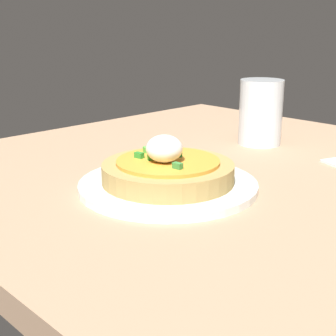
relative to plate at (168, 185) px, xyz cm
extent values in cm
cube|color=tan|center=(7.55, 14.31, -2.22)|extent=(106.37, 87.21, 3.35)
cylinder|color=white|center=(0.00, 0.00, 0.00)|extent=(25.20, 25.20, 1.09)
cylinder|color=tan|center=(0.00, 0.00, 1.90)|extent=(18.54, 18.54, 2.71)
cylinder|color=gold|center=(0.00, 0.00, 3.49)|extent=(14.49, 14.49, 0.48)
ellipsoid|color=white|center=(0.33, -1.03, 5.61)|extent=(5.05, 5.05, 3.76)
cube|color=#388339|center=(3.89, -2.06, 4.13)|extent=(1.36, 0.93, 0.80)
cube|color=green|center=(-3.79, 1.39, 4.13)|extent=(1.36, 1.51, 0.80)
cube|color=#2C8C2C|center=(-1.57, -1.59, 4.13)|extent=(1.42, 1.50, 0.80)
cube|color=#56AA4E|center=(-3.22, 2.59, 4.13)|extent=(1.42, 1.50, 0.80)
cube|color=#53BA44|center=(-5.03, 0.56, 4.13)|extent=(1.49, 1.22, 0.80)
cube|color=#2D862C|center=(-3.57, -2.21, 4.13)|extent=(1.38, 0.97, 0.80)
cube|color=#50B64B|center=(-4.48, 0.91, 4.13)|extent=(1.50, 1.41, 0.80)
cube|color=#268139|center=(-0.23, 2.24, 4.13)|extent=(1.50, 1.27, 0.80)
cube|color=#55B043|center=(-1.56, -1.33, 4.13)|extent=(1.43, 1.50, 0.80)
cylinder|color=silver|center=(-6.59, 31.08, 5.59)|extent=(8.15, 8.15, 12.28)
cylinder|color=orange|center=(-6.59, 31.08, 2.78)|extent=(7.17, 7.17, 5.86)
camera|label=1|loc=(46.91, -45.98, 22.40)|focal=52.57mm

